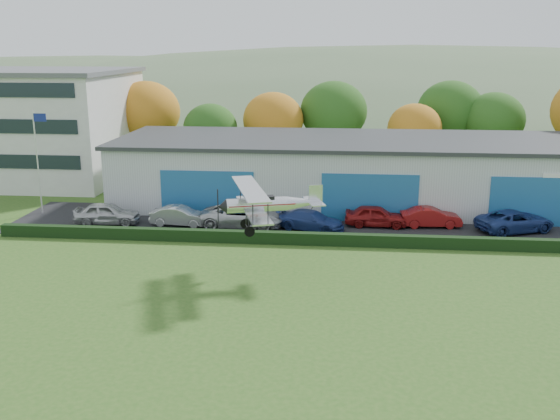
# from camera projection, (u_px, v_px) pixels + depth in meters

# --- Properties ---
(ground) EXTENTS (300.00, 300.00, 0.00)m
(ground) POSITION_uv_depth(u_px,v_px,m) (265.00, 365.00, 25.65)
(ground) COLOR #2C551B
(ground) RESTS_ON ground
(apron) EXTENTS (48.00, 9.00, 0.05)m
(apron) POSITION_uv_depth(u_px,v_px,m) (341.00, 225.00, 45.58)
(apron) COLOR black
(apron) RESTS_ON ground
(hedge) EXTENTS (46.00, 0.60, 0.80)m
(hedge) POSITION_uv_depth(u_px,v_px,m) (341.00, 240.00, 40.86)
(hedge) COLOR black
(hedge) RESTS_ON ground
(hangar) EXTENTS (40.60, 12.60, 5.30)m
(hangar) POSITION_uv_depth(u_px,v_px,m) (367.00, 171.00, 51.44)
(hangar) COLOR #B2B7BC
(hangar) RESTS_ON ground
(office_block) EXTENTS (20.60, 15.60, 10.40)m
(office_block) POSITION_uv_depth(u_px,v_px,m) (20.00, 124.00, 60.65)
(office_block) COLOR silver
(office_block) RESTS_ON ground
(flagpole) EXTENTS (1.05, 0.10, 8.00)m
(flagpole) POSITION_uv_depth(u_px,v_px,m) (38.00, 152.00, 47.48)
(flagpole) COLOR silver
(flagpole) RESTS_ON ground
(tree_belt) EXTENTS (75.70, 13.22, 10.12)m
(tree_belt) POSITION_uv_depth(u_px,v_px,m) (322.00, 117.00, 63.25)
(tree_belt) COLOR #3D2614
(tree_belt) RESTS_ON ground
(distant_hills) EXTENTS (430.00, 196.00, 56.00)m
(distant_hills) POSITION_uv_depth(u_px,v_px,m) (313.00, 146.00, 164.14)
(distant_hills) COLOR #4C6642
(distant_hills) RESTS_ON ground
(car_0) EXTENTS (4.81, 2.27, 1.59)m
(car_0) POSITION_uv_depth(u_px,v_px,m) (107.00, 213.00, 45.51)
(car_0) COLOR silver
(car_0) RESTS_ON apron
(car_1) EXTENTS (4.33, 1.78, 1.39)m
(car_1) POSITION_uv_depth(u_px,v_px,m) (180.00, 216.00, 45.19)
(car_1) COLOR silver
(car_1) RESTS_ON apron
(car_2) EXTENTS (5.89, 2.76, 1.63)m
(car_2) POSITION_uv_depth(u_px,v_px,m) (242.00, 216.00, 44.74)
(car_2) COLOR silver
(car_2) RESTS_ON apron
(car_3) EXTENTS (5.09, 3.32, 1.37)m
(car_3) POSITION_uv_depth(u_px,v_px,m) (311.00, 220.00, 44.08)
(car_3) COLOR navy
(car_3) RESTS_ON apron
(car_4) EXTENTS (4.47, 1.93, 1.50)m
(car_4) POSITION_uv_depth(u_px,v_px,m) (376.00, 216.00, 44.99)
(car_4) COLOR maroon
(car_4) RESTS_ON apron
(car_5) EXTENTS (4.35, 1.81, 1.40)m
(car_5) POSITION_uv_depth(u_px,v_px,m) (431.00, 217.00, 44.84)
(car_5) COLOR maroon
(car_5) RESTS_ON apron
(car_6) EXTENTS (6.00, 4.46, 1.51)m
(car_6) POSITION_uv_depth(u_px,v_px,m) (515.00, 221.00, 43.68)
(car_6) COLOR navy
(car_6) RESTS_ON apron
(biplane) EXTENTS (6.00, 6.78, 2.54)m
(biplane) POSITION_uv_depth(u_px,v_px,m) (266.00, 203.00, 34.97)
(biplane) COLOR silver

